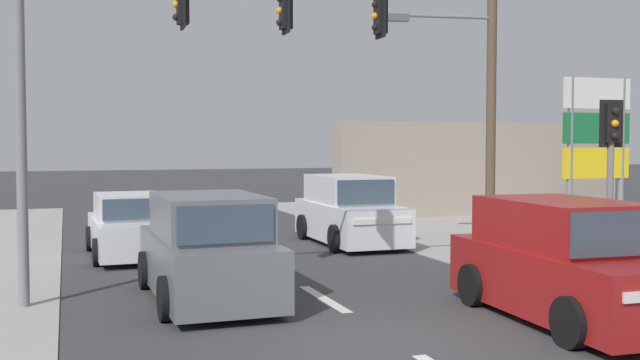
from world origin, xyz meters
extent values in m
plane|color=#3A3A3D|center=(0.00, 0.00, 0.00)|extent=(140.00, 140.00, 0.00)
cube|color=silver|center=(0.00, 3.00, 0.00)|extent=(0.20, 2.40, 0.01)
cube|color=silver|center=(0.00, 8.00, 0.00)|extent=(0.20, 2.40, 0.01)
cylinder|color=brown|center=(6.47, 7.98, 4.25)|extent=(0.26, 0.26, 8.51)
cylinder|color=slate|center=(5.18, 8.17, 6.13)|extent=(2.58, 0.47, 0.09)
cube|color=#595B60|center=(3.90, 8.36, 6.06)|extent=(0.60, 0.36, 0.18)
cylinder|color=slate|center=(-5.06, 3.95, 3.00)|extent=(0.18, 0.18, 6.00)
cube|color=black|center=(-2.34, 3.92, 5.25)|extent=(0.20, 0.26, 0.68)
cube|color=black|center=(-2.34, 3.92, 5.25)|extent=(0.05, 0.44, 0.84)
sphere|color=orange|center=(-2.46, 3.92, 5.25)|extent=(0.13, 0.13, 0.13)
sphere|color=black|center=(-2.46, 3.92, 5.03)|extent=(0.13, 0.13, 0.13)
cube|color=black|center=(-0.44, 3.90, 5.25)|extent=(0.20, 0.26, 0.68)
cube|color=black|center=(-0.44, 3.90, 5.25)|extent=(0.05, 0.44, 0.84)
sphere|color=orange|center=(-0.56, 3.90, 5.25)|extent=(0.13, 0.13, 0.13)
sphere|color=black|center=(-0.56, 3.90, 5.03)|extent=(0.13, 0.13, 0.13)
cube|color=black|center=(1.46, 3.88, 5.25)|extent=(0.20, 0.26, 0.68)
cube|color=black|center=(1.46, 3.88, 5.25)|extent=(0.05, 0.44, 0.84)
sphere|color=black|center=(1.34, 3.88, 5.47)|extent=(0.13, 0.13, 0.13)
sphere|color=orange|center=(1.34, 3.88, 5.25)|extent=(0.13, 0.13, 0.13)
sphere|color=black|center=(1.34, 3.88, 5.03)|extent=(0.13, 0.13, 0.13)
cylinder|color=slate|center=(4.81, 1.32, 1.40)|extent=(0.12, 0.12, 2.80)
cube|color=black|center=(4.81, 1.32, 3.14)|extent=(0.29, 0.24, 0.68)
cube|color=black|center=(4.81, 1.32, 3.14)|extent=(0.44, 0.11, 0.84)
sphere|color=black|center=(4.79, 1.20, 3.36)|extent=(0.13, 0.13, 0.13)
sphere|color=orange|center=(4.79, 1.20, 3.14)|extent=(0.13, 0.13, 0.13)
sphere|color=black|center=(4.79, 1.20, 2.92)|extent=(0.13, 0.13, 0.13)
cylinder|color=slate|center=(8.56, 7.37, 2.30)|extent=(0.16, 0.16, 4.60)
cylinder|color=slate|center=(10.26, 7.37, 2.30)|extent=(0.16, 0.16, 4.60)
cube|color=silver|center=(9.41, 7.37, 4.15)|extent=(2.10, 0.14, 0.84)
cube|color=#196B38|center=(9.41, 7.37, 3.20)|extent=(2.10, 0.14, 0.84)
cube|color=yellow|center=(9.41, 7.37, 2.25)|extent=(2.10, 0.14, 0.84)
cube|color=#A39384|center=(11.00, 16.00, 1.80)|extent=(12.00, 1.00, 3.60)
cube|color=slate|center=(-2.00, 3.60, 0.64)|extent=(1.91, 4.53, 1.00)
cube|color=slate|center=(-2.00, 3.40, 1.52)|extent=(1.76, 2.72, 0.76)
cube|color=#384756|center=(-2.02, 4.77, 1.52)|extent=(1.58, 0.08, 0.65)
cube|color=#384756|center=(-1.98, 2.03, 1.52)|extent=(1.55, 0.08, 0.61)
cube|color=white|center=(-2.04, 5.87, 0.86)|extent=(1.56, 0.06, 0.14)
cylinder|color=black|center=(-2.94, 4.98, 0.36)|extent=(0.23, 0.72, 0.72)
cylinder|color=black|center=(-1.10, 5.01, 0.36)|extent=(0.23, 0.72, 0.72)
cylinder|color=black|center=(-2.90, 2.19, 0.36)|extent=(0.23, 0.72, 0.72)
cylinder|color=black|center=(-1.06, 2.22, 0.36)|extent=(0.23, 0.72, 0.72)
cube|color=silver|center=(3.07, 9.65, 0.64)|extent=(1.87, 4.51, 1.00)
cube|color=silver|center=(3.07, 9.85, 1.52)|extent=(1.74, 2.71, 0.76)
cube|color=#384756|center=(3.06, 8.48, 1.52)|extent=(1.58, 0.07, 0.65)
cube|color=#384756|center=(3.08, 11.22, 1.52)|extent=(1.55, 0.07, 0.61)
cube|color=white|center=(3.05, 7.38, 0.86)|extent=(1.56, 0.05, 0.14)
cylinder|color=black|center=(3.98, 8.25, 0.36)|extent=(0.22, 0.72, 0.72)
cylinder|color=black|center=(2.14, 8.26, 0.36)|extent=(0.22, 0.72, 0.72)
cylinder|color=black|center=(4.00, 11.04, 0.36)|extent=(0.22, 0.72, 0.72)
cylinder|color=black|center=(2.16, 11.05, 0.36)|extent=(0.22, 0.72, 0.72)
cube|color=silver|center=(-2.91, 9.33, 0.54)|extent=(1.82, 4.25, 0.80)
cube|color=silver|center=(-2.90, 9.28, 1.25)|extent=(1.61, 1.94, 0.62)
cube|color=#384756|center=(-2.93, 10.25, 1.25)|extent=(1.44, 0.10, 0.53)
cube|color=#384756|center=(-2.88, 8.31, 1.25)|extent=(1.41, 0.10, 0.50)
cube|color=white|center=(-2.97, 11.44, 0.72)|extent=(1.45, 0.08, 0.14)
cylinder|color=black|center=(-3.79, 10.60, 0.32)|extent=(0.21, 0.65, 0.64)
cylinder|color=black|center=(-2.09, 10.65, 0.32)|extent=(0.21, 0.65, 0.64)
cylinder|color=black|center=(-3.72, 8.00, 0.32)|extent=(0.21, 0.65, 0.64)
cylinder|color=black|center=(-2.02, 8.05, 0.32)|extent=(0.21, 0.65, 0.64)
cube|color=maroon|center=(3.08, 0.19, 0.64)|extent=(2.02, 4.57, 1.00)
cube|color=maroon|center=(3.09, 0.39, 1.52)|extent=(1.83, 2.77, 0.76)
cube|color=#384756|center=(3.04, -0.98, 1.52)|extent=(1.58, 0.12, 0.65)
cube|color=#384756|center=(3.15, 1.76, 1.52)|extent=(1.55, 0.12, 0.61)
cylinder|color=black|center=(2.11, -1.17, 0.36)|extent=(0.25, 0.73, 0.72)
cylinder|color=black|center=(4.06, 1.55, 0.36)|extent=(0.25, 0.73, 0.72)
cylinder|color=black|center=(2.22, 1.62, 0.36)|extent=(0.25, 0.73, 0.72)
camera|label=1|loc=(-4.36, -9.58, 2.80)|focal=42.00mm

